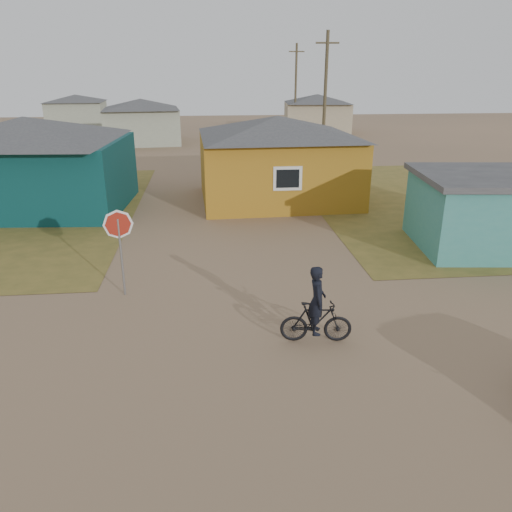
# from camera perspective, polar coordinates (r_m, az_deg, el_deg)

# --- Properties ---
(ground) EXTENTS (120.00, 120.00, 0.00)m
(ground) POSITION_cam_1_polar(r_m,az_deg,el_deg) (10.92, -0.52, -12.07)
(ground) COLOR #8D6E51
(house_teal) EXTENTS (8.93, 7.08, 4.00)m
(house_teal) POSITION_cam_1_polar(r_m,az_deg,el_deg) (24.23, -24.47, 9.70)
(house_teal) COLOR #093233
(house_teal) RESTS_ON ground
(house_yellow) EXTENTS (7.72, 6.76, 3.90)m
(house_yellow) POSITION_cam_1_polar(r_m,az_deg,el_deg) (23.71, 2.48, 11.17)
(house_yellow) COLOR #A77119
(house_yellow) RESTS_ON ground
(shed_turquoise) EXTENTS (6.71, 4.93, 2.60)m
(shed_turquoise) POSITION_cam_1_polar(r_m,az_deg,el_deg) (19.30, 26.94, 4.63)
(shed_turquoise) COLOR teal
(shed_turquoise) RESTS_ON ground
(house_pale_west) EXTENTS (7.04, 6.15, 3.60)m
(house_pale_west) POSITION_cam_1_polar(r_m,az_deg,el_deg) (43.65, -12.92, 14.84)
(house_pale_west) COLOR #979D86
(house_pale_west) RESTS_ON ground
(house_beige_east) EXTENTS (6.95, 6.05, 3.60)m
(house_beige_east) POSITION_cam_1_polar(r_m,az_deg,el_deg) (50.49, 6.98, 15.92)
(house_beige_east) COLOR tan
(house_beige_east) RESTS_ON ground
(house_pale_north) EXTENTS (6.28, 5.81, 3.40)m
(house_pale_north) POSITION_cam_1_polar(r_m,az_deg,el_deg) (56.86, -19.80, 15.32)
(house_pale_north) COLOR #979D86
(house_pale_north) RESTS_ON ground
(utility_pole_near) EXTENTS (1.40, 0.20, 8.00)m
(utility_pole_near) POSITION_cam_1_polar(r_m,az_deg,el_deg) (32.04, 7.88, 17.32)
(utility_pole_near) COLOR brown
(utility_pole_near) RESTS_ON ground
(utility_pole_far) EXTENTS (1.40, 0.20, 8.00)m
(utility_pole_far) POSITION_cam_1_polar(r_m,az_deg,el_deg) (47.91, 4.55, 18.49)
(utility_pole_far) COLOR brown
(utility_pole_far) RESTS_ON ground
(stop_sign) EXTENTS (0.79, 0.20, 2.44)m
(stop_sign) POSITION_cam_1_polar(r_m,az_deg,el_deg) (13.77, -15.39, 2.54)
(stop_sign) COLOR gray
(stop_sign) RESTS_ON ground
(cyclist) EXTENTS (1.68, 0.64, 1.85)m
(cyclist) POSITION_cam_1_polar(r_m,az_deg,el_deg) (11.45, 6.91, -6.69)
(cyclist) COLOR black
(cyclist) RESTS_ON ground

